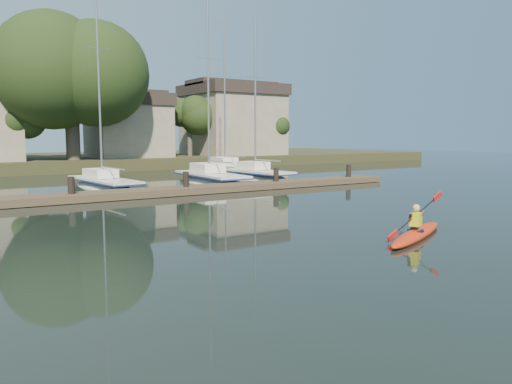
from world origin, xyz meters
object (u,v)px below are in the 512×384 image
dock (133,193)px  sailboat_2 (104,191)px  sailboat_3 (211,186)px  kayak (416,232)px  sailboat_7 (227,175)px  sailboat_4 (257,182)px

dock → sailboat_2: bearing=89.4°
dock → sailboat_3: 8.20m
kayak → sailboat_7: 28.21m
kayak → dock: 15.15m
sailboat_2 → sailboat_3: sailboat_2 is taller
sailboat_3 → sailboat_7: 9.64m
kayak → sailboat_7: bearing=48.7°
sailboat_3 → sailboat_4: 4.24m
sailboat_2 → sailboat_4: sailboat_2 is taller
dock → sailboat_3: sailboat_3 is taller
sailboat_7 → dock: bearing=-135.5°
sailboat_4 → sailboat_7: sailboat_7 is taller
dock → sailboat_4: size_ratio=2.69×
dock → sailboat_4: sailboat_4 is taller
sailboat_7 → kayak: bearing=-107.5°
sailboat_3 → sailboat_4: size_ratio=1.12×
kayak → sailboat_2: size_ratio=0.32×
dock → sailboat_2: 5.24m
sailboat_2 → sailboat_7: 14.32m
kayak → sailboat_4: sailboat_4 is taller
sailboat_3 → sailboat_7: size_ratio=1.01×
dock → sailboat_7: sailboat_7 is taller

